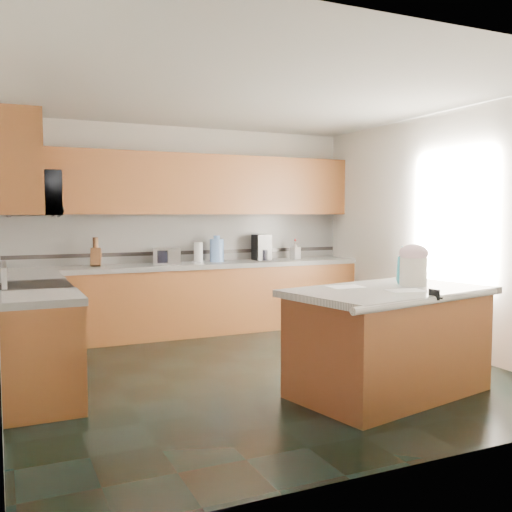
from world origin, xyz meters
TOP-DOWN VIEW (x-y plane):
  - floor at (0.00, 0.00)m, footprint 4.60×4.60m
  - ceiling at (0.00, 0.00)m, footprint 4.60×4.60m
  - wall_back at (0.00, 2.32)m, footprint 4.60×0.04m
  - wall_front at (0.00, -2.32)m, footprint 4.60×0.04m
  - wall_right at (2.32, 0.00)m, footprint 0.04×4.60m
  - back_base_cab at (0.00, 2.00)m, footprint 4.60×0.60m
  - back_countertop at (0.00, 2.00)m, footprint 4.60×0.64m
  - back_upper_cab at (0.00, 2.13)m, footprint 4.60×0.33m
  - back_backsplash at (0.00, 2.29)m, footprint 4.60×0.02m
  - back_accent_band at (0.00, 2.28)m, footprint 4.60×0.01m
  - left_base_cab_rear at (-2.00, 1.29)m, footprint 0.60×0.82m
  - left_counter_rear at (-2.00, 1.29)m, footprint 0.64×0.82m
  - left_base_cab_front at (-2.00, -0.24)m, footprint 0.60×0.72m
  - left_counter_front at (-2.00, -0.24)m, footprint 0.64×0.72m
  - left_accent_band at (-2.28, 0.55)m, footprint 0.01×2.30m
  - left_upper_cab_rear at (-2.13, 1.42)m, footprint 0.33×1.09m
  - left_upper_cab_front at (-2.13, -0.24)m, footprint 0.33×0.72m
  - range_body at (-2.00, 0.50)m, footprint 0.60×0.76m
  - range_oven_door at (-1.71, 0.50)m, footprint 0.02×0.68m
  - range_cooktop at (-2.00, 0.50)m, footprint 0.62×0.78m
  - range_handle at (-1.68, 0.50)m, footprint 0.02×0.66m
  - range_backguard at (-2.26, 0.50)m, footprint 0.06×0.76m
  - microwave at (-2.00, 0.50)m, footprint 0.50×0.73m
  - island_base at (0.76, -1.08)m, footprint 1.80×1.26m
  - island_top at (0.76, -1.08)m, footprint 1.92×1.38m
  - island_bullnose at (0.76, -1.60)m, footprint 1.72×0.42m
  - treat_jar at (1.08, -1.01)m, footprint 0.30×0.30m
  - treat_jar_lid at (1.08, -1.01)m, footprint 0.26×0.26m
  - treat_jar_knob at (1.08, -1.01)m, footprint 0.09×0.03m
  - treat_jar_knob_end_l at (1.03, -1.01)m, footprint 0.05×0.05m
  - treat_jar_knob_end_r at (1.12, -1.01)m, footprint 0.05×0.05m
  - soap_bottle_island at (1.07, -0.87)m, footprint 0.15×0.15m
  - paper_sheet_a at (0.79, -1.25)m, footprint 0.35×0.29m
  - paper_sheet_b at (0.47, -0.84)m, footprint 0.31×0.25m
  - clamp_body at (0.80, -1.58)m, footprint 0.04×0.10m
  - clamp_handle at (0.80, -1.63)m, footprint 0.02×0.07m
  - knife_block at (-1.21, 2.05)m, footprint 0.16×0.19m
  - utensil_crock at (-1.21, 2.08)m, footprint 0.11×0.11m
  - utensil_bundle at (-1.21, 2.08)m, footprint 0.07×0.07m
  - toaster_oven at (-0.33, 2.05)m, footprint 0.39×0.31m
  - toaster_oven_door at (-0.33, 1.94)m, footprint 0.30×0.01m
  - paper_towel at (0.11, 2.10)m, footprint 0.12×0.12m
  - paper_towel_base at (0.11, 2.10)m, footprint 0.18×0.18m
  - water_jug at (0.36, 2.06)m, footprint 0.19×0.19m
  - water_jug_neck at (0.36, 2.06)m, footprint 0.09×0.09m
  - coffee_maker at (1.02, 2.08)m, footprint 0.21×0.23m
  - coffee_carafe at (1.02, 2.03)m, footprint 0.14×0.14m
  - soap_bottle_back at (1.53, 2.05)m, footprint 0.13×0.14m
  - soap_back_cap at (1.53, 2.05)m, footprint 0.02×0.02m
  - window_light_proxy at (2.29, -0.20)m, footprint 0.02×1.40m

SIDE VIEW (x-z plane):
  - floor at x=0.00m, z-range 0.00..0.00m
  - range_oven_door at x=-1.71m, z-range 0.12..0.68m
  - back_base_cab at x=0.00m, z-range 0.00..0.86m
  - left_base_cab_rear at x=-2.00m, z-range 0.00..0.86m
  - left_base_cab_front at x=-2.00m, z-range 0.00..0.86m
  - island_base at x=0.76m, z-range 0.00..0.86m
  - range_body at x=-2.00m, z-range 0.00..0.88m
  - range_handle at x=-1.68m, z-range 0.77..0.79m
  - back_countertop at x=0.00m, z-range 0.86..0.92m
  - left_counter_rear at x=-2.00m, z-range 0.86..0.92m
  - left_counter_front at x=-2.00m, z-range 0.86..0.92m
  - island_top at x=0.76m, z-range 0.86..0.92m
  - island_bullnose at x=0.76m, z-range 0.86..0.92m
  - range_cooktop at x=-2.00m, z-range 0.88..0.92m
  - clamp_handle at x=0.80m, z-range 0.90..0.92m
  - paper_sheet_a at x=0.79m, z-range 0.92..0.92m
  - paper_sheet_b at x=0.47m, z-range 0.92..0.92m
  - paper_towel_base at x=0.11m, z-range 0.92..0.93m
  - clamp_body at x=0.80m, z-range 0.89..0.97m
  - utensil_crock at x=-1.21m, z-range 0.92..1.06m
  - coffee_carafe at x=1.02m, z-range 0.92..1.06m
  - toaster_oven at x=-0.33m, z-range 0.92..1.12m
  - toaster_oven_door at x=-0.33m, z-range 0.94..1.10m
  - range_backguard at x=-2.26m, z-range 0.93..1.11m
  - knife_block at x=-1.21m, z-range 0.91..1.15m
  - back_accent_band at x=0.00m, z-range 1.02..1.06m
  - left_accent_band at x=-2.28m, z-range 1.02..1.06m
  - treat_jar at x=1.08m, z-range 0.92..1.17m
  - soap_bottle_back at x=1.53m, z-range 0.92..1.17m
  - paper_towel at x=0.11m, z-range 0.92..1.18m
  - water_jug at x=0.36m, z-range 0.92..1.23m
  - soap_bottle_island at x=1.07m, z-range 0.92..1.26m
  - coffee_maker at x=1.02m, z-range 0.92..1.27m
  - utensil_bundle at x=-1.21m, z-range 1.06..1.27m
  - soap_back_cap at x=1.53m, z-range 1.17..1.20m
  - treat_jar_lid at x=1.08m, z-range 1.13..1.29m
  - back_backsplash at x=0.00m, z-range 0.92..1.55m
  - water_jug_neck at x=0.36m, z-range 1.23..1.27m
  - treat_jar_knob at x=1.08m, z-range 1.25..1.28m
  - treat_jar_knob_end_l at x=1.03m, z-range 1.24..1.29m
  - treat_jar_knob_end_r at x=1.12m, z-range 1.24..1.29m
  - wall_back at x=0.00m, z-range 0.00..2.70m
  - wall_front at x=0.00m, z-range 0.00..2.70m
  - wall_right at x=2.32m, z-range 0.00..2.70m
  - window_light_proxy at x=2.29m, z-range 0.95..2.05m
  - microwave at x=-2.00m, z-range 1.53..1.94m
  - back_upper_cab at x=0.00m, z-range 1.55..2.33m
  - left_upper_cab_rear at x=-2.13m, z-range 1.55..2.33m
  - left_upper_cab_front at x=-2.13m, z-range 1.55..2.33m
  - ceiling at x=0.00m, z-range 2.70..2.70m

